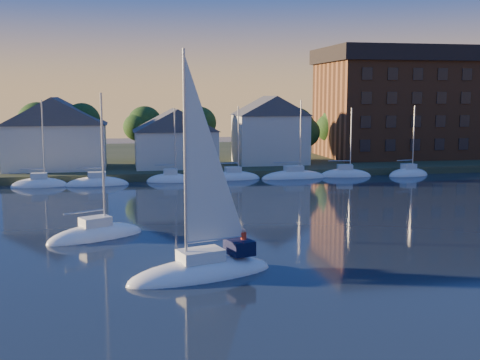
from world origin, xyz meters
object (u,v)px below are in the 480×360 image
object	(u,v)px
clubhouse_east	(270,129)
clubhouse_centre	(175,137)
hero_sailboat	(203,266)
drifting_sailboat_left	(96,237)
clubhouse_west	(56,132)
condo_block	(416,102)

from	to	relation	value
clubhouse_east	clubhouse_centre	bearing A→B (deg)	-171.87
clubhouse_centre	hero_sailboat	world-z (taller)	hero_sailboat
hero_sailboat	drifting_sailboat_left	distance (m)	13.18
clubhouse_west	clubhouse_centre	distance (m)	16.05
condo_block	hero_sailboat	distance (m)	71.19
clubhouse_centre	hero_sailboat	size ratio (longest dim) A/B	0.79
clubhouse_west	drifting_sailboat_left	xyz separation A→B (m)	(6.48, -37.94, -5.84)
clubhouse_west	clubhouse_east	bearing A→B (deg)	1.91
clubhouse_east	drifting_sailboat_left	world-z (taller)	drifting_sailboat_left
clubhouse_centre	condo_block	distance (m)	41.05
clubhouse_west	clubhouse_centre	world-z (taller)	clubhouse_west
hero_sailboat	drifting_sailboat_left	world-z (taller)	hero_sailboat
clubhouse_centre	condo_block	size ratio (longest dim) A/B	0.37
clubhouse_west	hero_sailboat	size ratio (longest dim) A/B	0.93
clubhouse_east	hero_sailboat	bearing A→B (deg)	-108.44
clubhouse_west	drifting_sailboat_left	size ratio (longest dim) A/B	1.12
condo_block	drifting_sailboat_left	world-z (taller)	condo_block
clubhouse_west	condo_block	size ratio (longest dim) A/B	0.44
clubhouse_centre	drifting_sailboat_left	size ratio (longest dim) A/B	0.95
clubhouse_east	clubhouse_west	bearing A→B (deg)	-178.09
clubhouse_west	drifting_sailboat_left	world-z (taller)	drifting_sailboat_left
clubhouse_west	condo_block	bearing A→B (deg)	7.07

